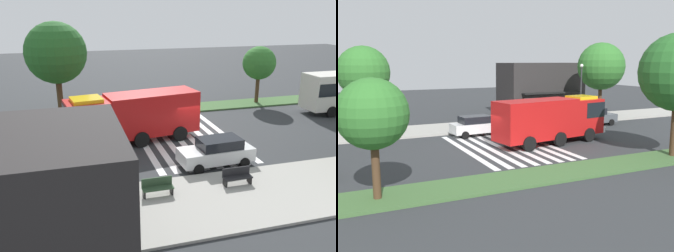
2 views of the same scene
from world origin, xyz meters
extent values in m
plane|color=#2D3033|center=(0.00, 0.00, 0.00)|extent=(120.00, 120.00, 0.00)
cube|color=#9E9B93|center=(0.00, 9.13, 0.07)|extent=(60.00, 5.75, 0.14)
cube|color=#3D6033|center=(0.00, -7.75, 0.07)|extent=(60.00, 3.00, 0.14)
cube|color=silver|center=(-2.59, 0.00, 0.01)|extent=(0.45, 11.25, 0.01)
cube|color=silver|center=(-1.69, 0.00, 0.01)|extent=(0.45, 11.25, 0.01)
cube|color=silver|center=(-0.79, 0.00, 0.01)|extent=(0.45, 11.25, 0.01)
cube|color=silver|center=(0.11, 0.00, 0.01)|extent=(0.45, 11.25, 0.01)
cube|color=silver|center=(1.01, 0.00, 0.01)|extent=(0.45, 11.25, 0.01)
cube|color=silver|center=(1.91, 0.00, 0.01)|extent=(0.45, 11.25, 0.01)
cube|color=silver|center=(2.81, 0.00, 0.01)|extent=(0.45, 11.25, 0.01)
cube|color=silver|center=(3.71, 0.00, 0.01)|extent=(0.45, 11.25, 0.01)
cube|color=#B71414|center=(7.51, 0.13, 1.94)|extent=(3.16, 2.94, 2.79)
cube|color=#B71414|center=(2.88, -0.59, 2.02)|extent=(6.87, 3.51, 2.95)
cube|color=black|center=(7.92, 0.19, 2.50)|extent=(2.39, 2.85, 1.23)
cube|color=silver|center=(8.99, 0.36, 0.80)|extent=(0.62, 2.55, 0.50)
cube|color=yellow|center=(7.51, 0.13, 3.46)|extent=(2.22, 2.06, 0.24)
cylinder|color=black|center=(7.03, 1.34, 0.55)|extent=(1.13, 0.46, 1.10)
cylinder|color=black|center=(7.42, -1.17, 0.55)|extent=(1.13, 0.46, 1.10)
cylinder|color=black|center=(1.06, 0.42, 0.55)|extent=(1.13, 0.46, 1.10)
cylinder|color=black|center=(1.45, -2.09, 0.55)|extent=(1.13, 0.46, 1.10)
cylinder|color=black|center=(3.98, 0.87, 0.55)|extent=(1.13, 0.46, 1.10)
cylinder|color=black|center=(4.36, -1.64, 0.55)|extent=(1.13, 0.46, 1.10)
cube|color=silver|center=(0.24, 5.05, 0.72)|extent=(4.65, 2.06, 0.80)
cube|color=black|center=(0.01, 5.04, 1.43)|extent=(2.63, 1.74, 0.61)
cylinder|color=black|center=(1.70, 6.04, 0.32)|extent=(0.65, 0.25, 0.64)
cylinder|color=black|center=(1.79, 4.22, 0.32)|extent=(0.65, 0.25, 0.64)
cylinder|color=black|center=(-1.31, 5.88, 0.32)|extent=(0.65, 0.25, 0.64)
cylinder|color=black|center=(-1.21, 4.06, 0.32)|extent=(0.65, 0.25, 0.64)
cylinder|color=black|center=(11.12, 5.98, 0.32)|extent=(0.64, 0.22, 0.64)
cylinder|color=black|center=(11.12, 4.12, 0.32)|extent=(0.64, 0.22, 0.64)
cylinder|color=black|center=(-13.65, -4.09, 0.50)|extent=(1.00, 0.30, 1.00)
cylinder|color=black|center=(-13.65, -1.54, 0.50)|extent=(1.00, 0.30, 1.00)
cube|color=#4C4C51|center=(8.63, 8.26, 2.54)|extent=(3.50, 1.40, 0.12)
cube|color=#8C9E99|center=(8.63, 7.60, 1.34)|extent=(3.50, 0.08, 2.40)
cylinder|color=#333338|center=(6.93, 8.91, 1.34)|extent=(0.08, 0.08, 2.40)
cylinder|color=#333338|center=(10.33, 8.91, 1.34)|extent=(0.08, 0.08, 2.40)
cube|color=#2D472D|center=(4.63, 7.98, 0.55)|extent=(1.60, 0.50, 0.08)
cube|color=#2D472D|center=(4.63, 7.76, 0.82)|extent=(1.60, 0.06, 0.45)
cube|color=black|center=(3.91, 7.98, 0.33)|extent=(0.08, 0.45, 0.37)
cube|color=black|center=(5.35, 7.98, 0.33)|extent=(0.08, 0.45, 0.37)
cube|color=black|center=(0.20, 7.98, 0.55)|extent=(1.60, 0.50, 0.08)
cube|color=black|center=(0.20, 7.76, 0.82)|extent=(1.60, 0.06, 0.45)
cube|color=black|center=(-0.52, 7.98, 0.33)|extent=(0.08, 0.45, 0.37)
cube|color=black|center=(0.92, 7.98, 0.33)|extent=(0.08, 0.45, 0.37)
cylinder|color=#47301E|center=(-9.68, -7.75, 1.55)|extent=(0.37, 0.37, 2.82)
sphere|color=#2D6B28|center=(-9.68, -7.75, 4.09)|extent=(3.25, 3.25, 3.25)
cylinder|color=#47301E|center=(9.34, -7.75, 2.02)|extent=(0.50, 0.50, 3.75)
sphere|color=#235B23|center=(9.34, -7.75, 5.69)|extent=(5.12, 5.12, 5.12)
camera|label=1|loc=(8.53, 23.61, 9.20)|focal=38.08mm
camera|label=2|loc=(-11.60, -25.66, 6.43)|focal=41.14mm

